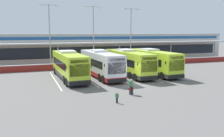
% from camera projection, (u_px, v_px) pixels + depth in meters
% --- Properties ---
extents(ground_plane, '(200.00, 200.00, 0.00)m').
position_uv_depth(ground_plane, '(131.00, 84.00, 28.54)').
color(ground_plane, '#605E5B').
extents(terminal_building, '(70.00, 13.00, 6.00)m').
position_uv_depth(terminal_building, '(81.00, 47.00, 53.07)').
color(terminal_building, beige).
rests_on(terminal_building, ground).
extents(red_barrier_wall, '(60.00, 0.40, 1.10)m').
position_uv_depth(red_barrier_wall, '(97.00, 65.00, 41.92)').
color(red_barrier_wall, maroon).
rests_on(red_barrier_wall, ground).
extents(coach_bus_leftmost, '(3.22, 12.23, 3.78)m').
position_uv_depth(coach_bus_leftmost, '(69.00, 66.00, 31.85)').
color(coach_bus_leftmost, '#B7DB2D').
rests_on(coach_bus_leftmost, ground).
extents(coach_bus_left_centre, '(3.22, 12.23, 3.78)m').
position_uv_depth(coach_bus_left_centre, '(100.00, 64.00, 33.45)').
color(coach_bus_left_centre, silver).
rests_on(coach_bus_left_centre, ground).
extents(coach_bus_centre, '(3.22, 12.23, 3.78)m').
position_uv_depth(coach_bus_centre, '(128.00, 63.00, 34.81)').
color(coach_bus_centre, '#B7DB2D').
rests_on(coach_bus_centre, ground).
extents(coach_bus_right_centre, '(3.22, 12.23, 3.78)m').
position_uv_depth(coach_bus_right_centre, '(152.00, 62.00, 35.83)').
color(coach_bus_right_centre, '#B7DB2D').
rests_on(coach_bus_right_centre, ground).
extents(bay_stripe_far_west, '(0.14, 13.00, 0.01)m').
position_uv_depth(bay_stripe_far_west, '(55.00, 80.00, 31.26)').
color(bay_stripe_far_west, silver).
rests_on(bay_stripe_far_west, ground).
extents(bay_stripe_west, '(0.14, 13.00, 0.01)m').
position_uv_depth(bay_stripe_west, '(86.00, 78.00, 32.68)').
color(bay_stripe_west, silver).
rests_on(bay_stripe_west, ground).
extents(bay_stripe_mid_west, '(0.14, 13.00, 0.01)m').
position_uv_depth(bay_stripe_mid_west, '(114.00, 76.00, 34.11)').
color(bay_stripe_mid_west, silver).
rests_on(bay_stripe_mid_west, ground).
extents(bay_stripe_centre, '(0.14, 13.00, 0.01)m').
position_uv_depth(bay_stripe_centre, '(140.00, 74.00, 35.54)').
color(bay_stripe_centre, silver).
rests_on(bay_stripe_centre, ground).
extents(bay_stripe_mid_east, '(0.14, 13.00, 0.01)m').
position_uv_depth(bay_stripe_mid_east, '(164.00, 73.00, 36.97)').
color(bay_stripe_mid_east, silver).
rests_on(bay_stripe_mid_east, ground).
extents(pedestrian_with_handbag, '(0.64, 0.44, 1.62)m').
position_uv_depth(pedestrian_with_handbag, '(131.00, 86.00, 23.70)').
color(pedestrian_with_handbag, '#33333D').
rests_on(pedestrian_with_handbag, ground).
extents(pedestrian_child, '(0.27, 0.29, 1.00)m').
position_uv_depth(pedestrian_child, '(117.00, 97.00, 20.85)').
color(pedestrian_child, black).
rests_on(pedestrian_child, ground).
extents(lamp_post_west, '(3.24, 0.28, 11.00)m').
position_uv_depth(lamp_post_west, '(50.00, 32.00, 39.97)').
color(lamp_post_west, '#9E9EA3').
rests_on(lamp_post_west, ground).
extents(lamp_post_centre, '(3.24, 0.28, 11.00)m').
position_uv_depth(lamp_post_centre, '(93.00, 32.00, 42.55)').
color(lamp_post_centre, '#9E9EA3').
rests_on(lamp_post_centre, ground).
extents(lamp_post_east, '(3.24, 0.28, 11.00)m').
position_uv_depth(lamp_post_east, '(131.00, 32.00, 46.30)').
color(lamp_post_east, '#9E9EA3').
rests_on(lamp_post_east, ground).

